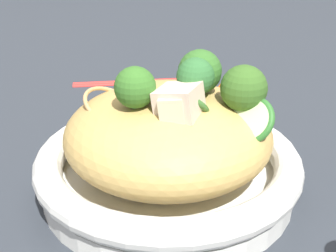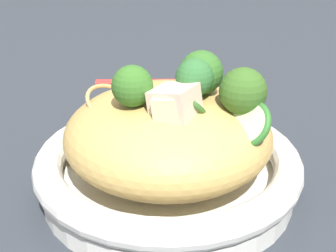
# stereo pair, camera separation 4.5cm
# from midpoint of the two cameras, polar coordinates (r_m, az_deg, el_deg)

# --- Properties ---
(ground_plane) EXTENTS (3.00, 3.00, 0.00)m
(ground_plane) POSITION_cam_midpoint_polar(r_m,az_deg,el_deg) (0.48, 2.68, -7.83)
(ground_plane) COLOR #2B3037
(serving_bowl) EXTENTS (0.26, 0.26, 0.05)m
(serving_bowl) POSITION_cam_midpoint_polar(r_m,az_deg,el_deg) (0.47, 2.74, -5.28)
(serving_bowl) COLOR white
(serving_bowl) RESTS_ON ground_plane
(noodle_heap) EXTENTS (0.20, 0.20, 0.09)m
(noodle_heap) POSITION_cam_midpoint_polar(r_m,az_deg,el_deg) (0.45, 2.81, -1.03)
(noodle_heap) COLOR tan
(noodle_heap) RESTS_ON serving_bowl
(broccoli_florets) EXTENTS (0.13, 0.10, 0.06)m
(broccoli_florets) POSITION_cam_midpoint_polar(r_m,az_deg,el_deg) (0.42, 6.88, 5.11)
(broccoli_florets) COLOR #91B968
(broccoli_florets) RESTS_ON serving_bowl
(carrot_coins) EXTENTS (0.11, 0.07, 0.04)m
(carrot_coins) POSITION_cam_midpoint_polar(r_m,az_deg,el_deg) (0.45, 8.51, 3.46)
(carrot_coins) COLOR orange
(carrot_coins) RESTS_ON serving_bowl
(zucchini_slices) EXTENTS (0.12, 0.11, 0.05)m
(zucchini_slices) POSITION_cam_midpoint_polar(r_m,az_deg,el_deg) (0.43, 10.91, 1.72)
(zucchini_slices) COLOR beige
(zucchini_slices) RESTS_ON serving_bowl
(chicken_chunks) EXTENTS (0.05, 0.05, 0.03)m
(chicken_chunks) POSITION_cam_midpoint_polar(r_m,az_deg,el_deg) (0.40, 3.83, 2.60)
(chicken_chunks) COLOR beige
(chicken_chunks) RESTS_ON serving_bowl
(chopsticks_pair) EXTENTS (0.18, 0.13, 0.01)m
(chopsticks_pair) POSITION_cam_midpoint_polar(r_m,az_deg,el_deg) (0.77, 0.71, 5.60)
(chopsticks_pair) COLOR red
(chopsticks_pair) RESTS_ON ground_plane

